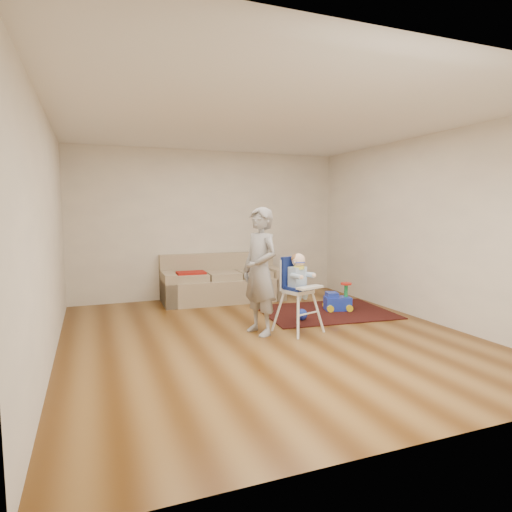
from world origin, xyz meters
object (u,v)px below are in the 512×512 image
object	(u,v)px
toy_ball	(302,314)
adult	(260,271)
ride_on_toy	(338,296)
sofa	(223,278)
high_chair	(298,294)
side_table	(179,289)

from	to	relation	value
toy_ball	adult	xyz separation A→B (m)	(-0.81, -0.37, 0.73)
ride_on_toy	sofa	bearing A→B (deg)	152.28
toy_ball	sofa	bearing A→B (deg)	110.59
sofa	ride_on_toy	bearing A→B (deg)	-41.63
toy_ball	high_chair	xyz separation A→B (m)	(-0.30, -0.47, 0.41)
high_chair	adult	xyz separation A→B (m)	(-0.51, 0.10, 0.32)
sofa	high_chair	world-z (taller)	high_chair
high_chair	adult	bearing A→B (deg)	150.33
sofa	high_chair	size ratio (longest dim) A/B	2.03
adult	high_chair	bearing A→B (deg)	63.40
side_table	ride_on_toy	world-z (taller)	side_table
toy_ball	adult	world-z (taller)	adult
ride_on_toy	adult	bearing A→B (deg)	-140.10
sofa	adult	size ratio (longest dim) A/B	1.30
adult	side_table	bearing A→B (deg)	179.78
sofa	adult	xyz separation A→B (m)	(-0.14, -2.16, 0.42)
toy_ball	high_chair	bearing A→B (deg)	-122.83
toy_ball	high_chair	size ratio (longest dim) A/B	0.15
ride_on_toy	toy_ball	world-z (taller)	ride_on_toy
sofa	high_chair	xyz separation A→B (m)	(0.37, -2.26, 0.10)
high_chair	toy_ball	bearing A→B (deg)	38.45
ride_on_toy	side_table	bearing A→B (deg)	161.51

